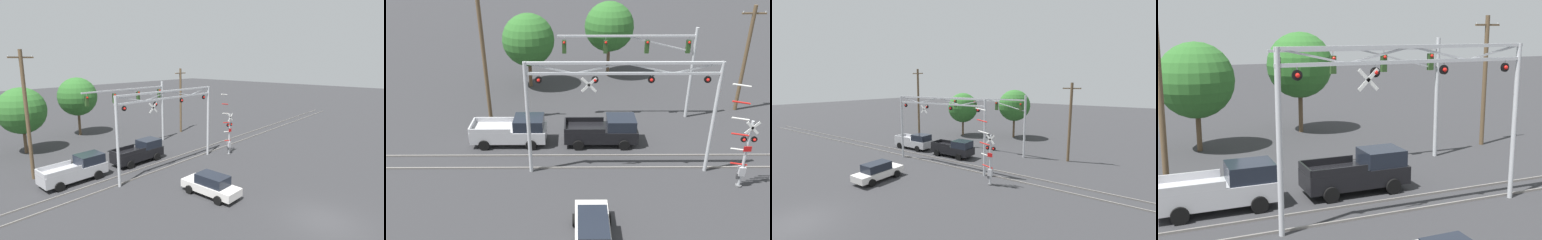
{
  "view_description": "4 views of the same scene",
  "coord_description": "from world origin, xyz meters",
  "views": [
    {
      "loc": [
        -17.46,
        -4.99,
        9.44
      ],
      "look_at": [
        2.38,
        12.79,
        4.08
      ],
      "focal_mm": 28.0,
      "sensor_mm": 36.0,
      "label": 1
    },
    {
      "loc": [
        -2.56,
        -5.76,
        13.03
      ],
      "look_at": [
        -2.46,
        12.42,
        3.92
      ],
      "focal_mm": 35.0,
      "sensor_mm": 36.0,
      "label": 2
    },
    {
      "loc": [
        16.31,
        -6.18,
        8.27
      ],
      "look_at": [
        0.98,
        16.34,
        4.38
      ],
      "focal_mm": 24.0,
      "sensor_mm": 36.0,
      "label": 3
    },
    {
      "loc": [
        -9.38,
        -3.1,
        7.56
      ],
      "look_at": [
        -1.54,
        15.74,
        3.66
      ],
      "focal_mm": 45.0,
      "sensor_mm": 36.0,
      "label": 4
    }
  ],
  "objects": [
    {
      "name": "pickup_truck_lead",
      "position": [
        -0.6,
        16.71,
        0.95
      ],
      "size": [
        4.94,
        2.12,
        1.95
      ],
      "color": "black",
      "rests_on": "ground_plane"
    },
    {
      "name": "utility_pole_left",
      "position": [
        -9.04,
        19.77,
        5.26
      ],
      "size": [
        1.8,
        0.28,
        10.23
      ],
      "color": "brown",
      "rests_on": "ground_plane"
    },
    {
      "name": "traffic_signal_span",
      "position": [
        3.3,
        20.8,
        4.93
      ],
      "size": [
        10.12,
        0.39,
        7.03
      ],
      "color": "#B7BABF",
      "rests_on": "ground_plane"
    },
    {
      "name": "pickup_truck_following",
      "position": [
        -6.85,
        16.75,
        0.95
      ],
      "size": [
        5.06,
        2.12,
        1.95
      ],
      "color": "#B7B7BC",
      "rests_on": "ground_plane"
    },
    {
      "name": "background_tree_beyond_span",
      "position": [
        -6.83,
        27.5,
        4.43
      ],
      "size": [
        4.69,
        4.69,
        6.79
      ],
      "color": "brown",
      "rests_on": "ground_plane"
    },
    {
      "name": "utility_pole_right",
      "position": [
        10.54,
        22.12,
        4.33
      ],
      "size": [
        1.8,
        0.28,
        8.36
      ],
      "color": "brown",
      "rests_on": "ground_plane"
    },
    {
      "name": "rail_track_far",
      "position": [
        0.0,
        15.0,
        0.05
      ],
      "size": [
        80.0,
        0.08,
        0.1
      ],
      "primitive_type": "cube",
      "color": "gray",
      "rests_on": "ground_plane"
    },
    {
      "name": "rail_track_near",
      "position": [
        0.0,
        13.57,
        0.05
      ],
      "size": [
        80.0,
        0.08,
        0.1
      ],
      "primitive_type": "cube",
      "color": "gray",
      "rests_on": "ground_plane"
    },
    {
      "name": "background_tree_far_left_verge",
      "position": [
        0.67,
        30.49,
        4.94
      ],
      "size": [
        4.77,
        4.77,
        7.33
      ],
      "color": "brown",
      "rests_on": "ground_plane"
    },
    {
      "name": "crossing_gantry",
      "position": [
        -0.01,
        13.28,
        4.86
      ],
      "size": [
        10.81,
        0.27,
        6.93
      ],
      "color": "#B7BABF",
      "rests_on": "ground_plane"
    }
  ]
}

